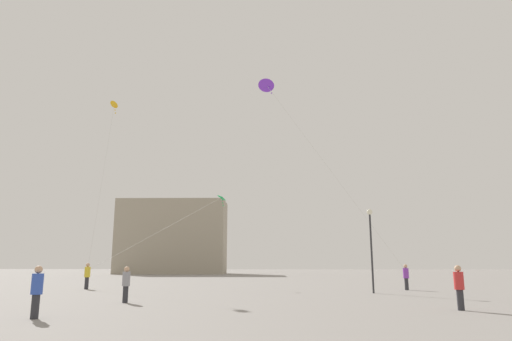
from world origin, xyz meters
TOP-DOWN VIEW (x-y plane):
  - person_in_purple at (9.87, 27.63)m, footprint 0.38×0.38m
  - person_in_red at (8.35, 13.61)m, footprint 0.38×0.38m
  - person_in_blue at (-6.73, 9.83)m, footprint 0.37×0.37m
  - person_in_yellow at (-12.64, 27.18)m, footprint 0.40×0.40m
  - person_in_grey at (-5.92, 16.17)m, footprint 0.36×0.36m
  - kite_emerald_diamond at (-3.94, 32.42)m, footprint 9.37×5.86m
  - kite_violet_diamond at (0.31, 27.83)m, footprint 10.34×1.28m
  - kite_amber_diamond at (-12.60, 29.88)m, footprint 0.93×3.25m
  - building_left_hall at (-19.00, 77.36)m, footprint 19.51×10.24m
  - lamppost_east at (6.93, 24.02)m, footprint 0.36×0.36m

SIDE VIEW (x-z plane):
  - person_in_grey at x=-5.92m, z-range 0.08..1.73m
  - person_in_blue at x=-6.73m, z-range 0.08..1.80m
  - person_in_red at x=8.35m, z-range 0.08..1.81m
  - person_in_purple at x=9.87m, z-range 0.08..1.83m
  - person_in_yellow at x=-12.64m, z-range 0.09..1.92m
  - lamppost_east at x=6.93m, z-range 0.87..6.06m
  - building_left_hall at x=-19.00m, z-range 0.00..13.12m
  - kite_emerald_diamond at x=-3.94m, z-range 4.02..10.30m
  - kite_amber_diamond at x=-12.60m, z-range 7.48..21.32m
  - kite_violet_diamond at x=0.31m, z-range 8.00..22.49m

